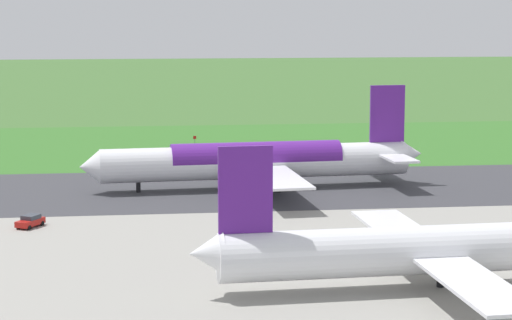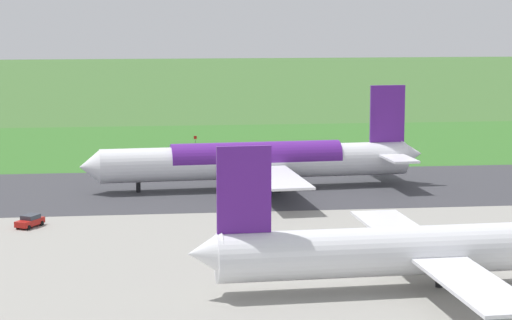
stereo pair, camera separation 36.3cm
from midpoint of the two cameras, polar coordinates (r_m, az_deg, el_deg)
ground_plane at (r=154.15m, az=-0.35°, el=-1.66°), size 800.00×800.00×0.00m
runway_asphalt at (r=154.15m, az=-0.35°, el=-1.65°), size 600.00×35.71×0.06m
apron_concrete at (r=105.19m, az=2.81°, el=-6.60°), size 440.00×110.00×0.05m
grass_verge_foreground at (r=197.69m, az=-1.81°, el=0.65°), size 600.00×80.00×0.04m
airliner_main at (r=153.58m, az=0.07°, el=-0.05°), size 54.15×44.31×15.88m
airliner_parked_mid at (r=101.07m, az=10.35°, el=-5.01°), size 50.85×41.57×14.85m
service_car_followme at (r=130.32m, az=-12.92°, el=-3.44°), size 3.65×4.54×1.62m
no_stopping_sign at (r=194.88m, az=-3.59°, el=1.03°), size 0.60×0.10×2.96m
traffic_cone_orange at (r=200.21m, az=-4.63°, el=0.81°), size 0.40×0.40×0.55m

